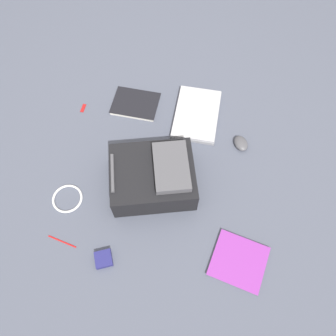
# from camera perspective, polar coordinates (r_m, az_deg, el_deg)

# --- Properties ---
(ground_plane) EXTENTS (3.50, 3.50, 0.00)m
(ground_plane) POSITION_cam_1_polar(r_m,az_deg,el_deg) (1.69, -0.58, 0.05)
(ground_plane) COLOR #4C5160
(backpack) EXTENTS (0.36, 0.42, 0.18)m
(backpack) POSITION_cam_1_polar(r_m,az_deg,el_deg) (1.58, -2.39, -1.44)
(backpack) COLOR black
(backpack) RESTS_ON ground_plane
(laptop) EXTENTS (0.37, 0.28, 0.03)m
(laptop) POSITION_cam_1_polar(r_m,az_deg,el_deg) (1.84, 4.87, 9.05)
(laptop) COLOR #929296
(laptop) RESTS_ON ground_plane
(book_blue) EXTENTS (0.28, 0.29, 0.02)m
(book_blue) POSITION_cam_1_polar(r_m,az_deg,el_deg) (1.56, 11.87, -15.19)
(book_blue) COLOR silver
(book_blue) RESTS_ON ground_plane
(book_comic) EXTENTS (0.23, 0.28, 0.02)m
(book_comic) POSITION_cam_1_polar(r_m,az_deg,el_deg) (1.89, -5.51, 10.75)
(book_comic) COLOR silver
(book_comic) RESTS_ON ground_plane
(computer_mouse) EXTENTS (0.11, 0.09, 0.03)m
(computer_mouse) POSITION_cam_1_polar(r_m,az_deg,el_deg) (1.78, 12.24, 4.11)
(computer_mouse) COLOR #4C4C51
(computer_mouse) RESTS_ON ground_plane
(cable_coil) EXTENTS (0.15, 0.15, 0.01)m
(cable_coil) POSITION_cam_1_polar(r_m,az_deg,el_deg) (1.68, -16.67, -4.99)
(cable_coil) COLOR silver
(cable_coil) RESTS_ON ground_plane
(pen_black) EXTENTS (0.05, 0.14, 0.01)m
(pen_black) POSITION_cam_1_polar(r_m,az_deg,el_deg) (1.62, -17.49, -11.76)
(pen_black) COLOR red
(pen_black) RESTS_ON ground_plane
(earbud_pouch) EXTENTS (0.09, 0.09, 0.03)m
(earbud_pouch) POSITION_cam_1_polar(r_m,az_deg,el_deg) (1.55, -10.86, -14.88)
(earbud_pouch) COLOR navy
(earbud_pouch) RESTS_ON ground_plane
(usb_stick) EXTENTS (0.06, 0.03, 0.01)m
(usb_stick) POSITION_cam_1_polar(r_m,az_deg,el_deg) (1.94, -14.17, 9.84)
(usb_stick) COLOR #B21919
(usb_stick) RESTS_ON ground_plane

